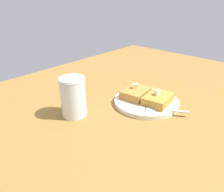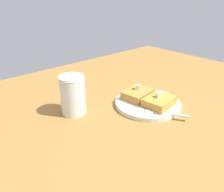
{
  "view_description": "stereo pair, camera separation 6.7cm",
  "coord_description": "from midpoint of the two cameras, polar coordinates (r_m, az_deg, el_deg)",
  "views": [
    {
      "loc": [
        -32.65,
        64.13,
        36.54
      ],
      "look_at": [
        8.06,
        19.05,
        6.94
      ],
      "focal_mm": 35.0,
      "sensor_mm": 36.0,
      "label": 1
    },
    {
      "loc": [
        -37.4,
        59.33,
        36.54
      ],
      "look_at": [
        8.06,
        19.05,
        6.94
      ],
      "focal_mm": 35.0,
      "sensor_mm": 36.0,
      "label": 2
    }
  ],
  "objects": [
    {
      "name": "syrup_jar",
      "position": [
        0.65,
        -13.01,
        -0.7
      ],
      "size": [
        7.65,
        7.65,
        11.89
      ],
      "color": "#441B06",
      "rests_on": "table_surface"
    },
    {
      "name": "toast_slice_middle",
      "position": [
        0.74,
        3.65,
        0.73
      ],
      "size": [
        8.48,
        10.49,
        2.68
      ],
      "primitive_type": "cube",
      "rotation": [
        0.0,
        0.0,
        0.12
      ],
      "color": "#B07A36",
      "rests_on": "plate"
    },
    {
      "name": "toast_slice_left",
      "position": [
        0.7,
        9.27,
        -0.89
      ],
      "size": [
        8.48,
        10.49,
        2.68
      ],
      "primitive_type": "cube",
      "rotation": [
        0.0,
        0.0,
        0.12
      ],
      "color": "#BD8633",
      "rests_on": "plate"
    },
    {
      "name": "butter_pat_secondary",
      "position": [
        0.74,
        3.5,
        2.58
      ],
      "size": [
        2.17,
        2.2,
        1.64
      ],
      "primitive_type": "cube",
      "rotation": [
        0.0,
        0.0,
        2.22
      ],
      "color": "beige",
      "rests_on": "toast_slice_middle"
    },
    {
      "name": "table_surface",
      "position": [
        0.79,
        11.19,
        -1.01
      ],
      "size": [
        114.25,
        114.25,
        2.44
      ],
      "primitive_type": "cube",
      "color": "olive",
      "rests_on": "ground"
    },
    {
      "name": "plate",
      "position": [
        0.73,
        6.32,
        -1.44
      ],
      "size": [
        21.19,
        21.19,
        1.42
      ],
      "color": "silver",
      "rests_on": "table_surface"
    },
    {
      "name": "fork",
      "position": [
        0.67,
        9.17,
        -3.6
      ],
      "size": [
        14.35,
        9.67,
        0.36
      ],
      "color": "silver",
      "rests_on": "plate"
    },
    {
      "name": "butter_pat_primary",
      "position": [
        0.7,
        9.13,
        0.82
      ],
      "size": [
        2.14,
        2.08,
        1.64
      ],
      "primitive_type": "cube",
      "rotation": [
        0.0,
        0.0,
        2.64
      ],
      "color": "#F3E9CA",
      "rests_on": "toast_slice_left"
    }
  ]
}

